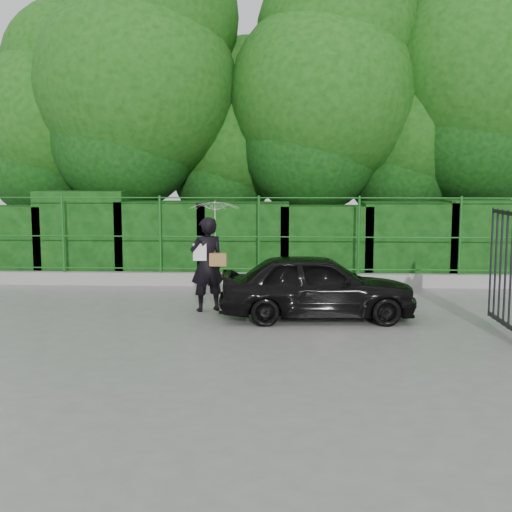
{
  "coord_description": "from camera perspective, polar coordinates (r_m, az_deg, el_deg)",
  "views": [
    {
      "loc": [
        1.01,
        -10.25,
        2.54
      ],
      "look_at": [
        0.48,
        1.3,
        1.1
      ],
      "focal_mm": 45.0,
      "sensor_mm": 36.0,
      "label": 1
    }
  ],
  "objects": [
    {
      "name": "kerb",
      "position": [
        14.97,
        -1.28,
        -2.09
      ],
      "size": [
        14.0,
        0.25,
        0.3
      ],
      "primitive_type": "cube",
      "color": "#9E9E99",
      "rests_on": "ground"
    },
    {
      "name": "woman",
      "position": [
        12.08,
        -3.95,
        1.5
      ],
      "size": [
        1.0,
        0.95,
        2.11
      ],
      "color": "black",
      "rests_on": "ground"
    },
    {
      "name": "car",
      "position": [
        11.53,
        5.46,
        -2.65
      ],
      "size": [
        3.55,
        1.57,
        1.19
      ],
      "primitive_type": "imported",
      "rotation": [
        0.0,
        0.0,
        1.62
      ],
      "color": "black",
      "rests_on": "ground"
    },
    {
      "name": "ground",
      "position": [
        10.6,
        -2.94,
        -6.76
      ],
      "size": [
        80.0,
        80.0,
        0.0
      ],
      "primitive_type": "plane",
      "color": "gray"
    },
    {
      "name": "hedge",
      "position": [
        15.86,
        -1.12,
        1.42
      ],
      "size": [
        14.2,
        1.2,
        2.18
      ],
      "color": "black",
      "rests_on": "ground"
    },
    {
      "name": "fence",
      "position": [
        14.83,
        -0.44,
        1.91
      ],
      "size": [
        14.13,
        0.06,
        1.8
      ],
      "color": "#195B1B",
      "rests_on": "kerb"
    },
    {
      "name": "trees",
      "position": [
        18.1,
        3.1,
        13.68
      ],
      "size": [
        17.1,
        6.15,
        8.08
      ],
      "color": "black",
      "rests_on": "ground"
    }
  ]
}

